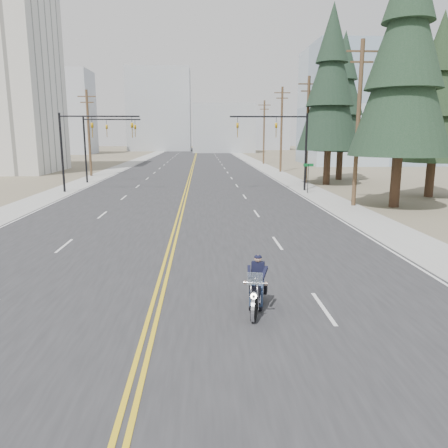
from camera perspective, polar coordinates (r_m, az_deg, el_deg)
name	(u,v)px	position (r m, az deg, el deg)	size (l,w,h in m)	color
ground_plane	(134,391)	(9.61, -11.73, -20.63)	(400.00, 400.00, 0.00)	#776D56
road	(193,164)	(78.21, -4.02, 7.80)	(20.00, 200.00, 0.01)	#303033
sidewalk_left	(128,164)	(79.26, -12.44, 7.61)	(3.00, 200.00, 0.01)	#A5A5A0
sidewalk_right	(258,164)	(78.85, 4.44, 7.82)	(3.00, 200.00, 0.01)	#A5A5A0
traffic_mast_left	(84,137)	(41.36, -17.83, 10.81)	(7.10, 0.26, 7.00)	black
traffic_mast_right	(284,137)	(40.74, 7.89, 11.24)	(7.10, 0.26, 7.00)	black
traffic_mast_far	(100,137)	(49.22, -15.84, 10.88)	(6.10, 0.26, 7.00)	black
street_sign	(308,173)	(39.31, 10.94, 6.56)	(0.90, 0.06, 2.62)	black
utility_pole_b	(358,122)	(32.97, 17.12, 12.62)	(2.20, 0.30, 11.50)	brown
utility_pole_c	(307,129)	(47.35, 10.83, 12.14)	(2.20, 0.30, 11.00)	brown
utility_pole_d	(281,128)	(62.04, 7.51, 12.29)	(2.20, 0.30, 11.50)	brown
utility_pole_e	(264,131)	(78.82, 5.24, 11.97)	(2.20, 0.30, 11.00)	brown
utility_pole_left	(89,132)	(57.74, -17.25, 11.44)	(2.20, 0.30, 10.50)	brown
glass_building	(374,107)	(83.96, 19.03, 14.30)	(24.00, 16.00, 20.00)	#9EB5CC
haze_bldg_a	(65,113)	(128.45, -20.00, 13.52)	(14.00, 12.00, 22.00)	#B7BCC6
haze_bldg_b	(223,128)	(133.21, -0.12, 12.37)	(18.00, 14.00, 14.00)	#ADB2B7
haze_bldg_c	(345,120)	(124.24, 15.54, 12.95)	(16.00, 12.00, 18.00)	#B7BCC6
haze_bldg_d	(160,110)	(148.85, -8.39, 14.48)	(20.00, 15.00, 26.00)	#ADB2B7
haze_bldg_e	(267,132)	(159.79, 5.65, 11.82)	(14.00, 14.00, 12.00)	#B7BCC6
haze_bldg_f	(31,125)	(147.33, -23.91, 11.72)	(12.00, 12.00, 16.00)	#ADB2B7
motorcyclist	(257,284)	(12.84, 4.30, -7.88)	(0.90, 2.09, 1.63)	black
conifer_near	(406,53)	(33.75, 22.64, 19.92)	(6.90, 6.90, 18.26)	#382619
conifer_mid	(438,93)	(40.23, 26.17, 15.13)	(5.48, 5.48, 14.62)	#382619
conifer_tall	(331,83)	(47.15, 13.78, 17.51)	(6.41, 6.41, 17.82)	#382619
conifer_far	(343,96)	(52.69, 15.27, 15.81)	(6.09, 6.09, 16.31)	#382619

